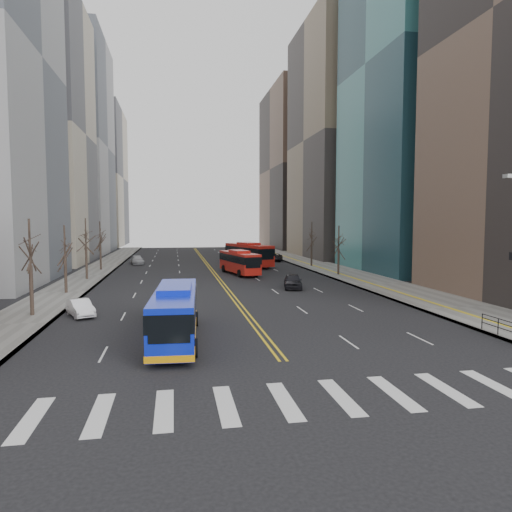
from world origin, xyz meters
The scene contains 14 objects.
ground centered at (0.00, 0.00, 0.00)m, with size 220.00×220.00×0.00m, color black.
sidewalk_right centered at (17.50, 45.00, 0.07)m, with size 7.00×130.00×0.15m, color slate.
sidewalk_left centered at (-16.50, 45.00, 0.07)m, with size 5.00×130.00×0.15m, color slate.
crosswalk centered at (0.00, 0.00, 0.01)m, with size 26.70×4.00×0.01m.
centerline centered at (0.00, 55.00, 0.01)m, with size 0.55×100.00×0.01m.
office_towers centered at (0.12, 68.51, 23.92)m, with size 83.00×134.00×58.00m.
street_trees centered at (-7.18, 34.55, 4.87)m, with size 35.20×47.20×7.60m.
blue_bus centered at (-5.43, 10.24, 1.74)m, with size 3.12×11.49×3.33m.
red_bus_near centered at (3.26, 43.78, 1.83)m, with size 4.43×10.54×3.28m.
red_bus_far centered at (6.31, 54.62, 2.11)m, with size 6.32×12.36×3.81m.
car_white centered at (-12.50, 18.66, 0.64)m, with size 1.36×3.90×1.28m, color white.
car_dark_mid centered at (7.05, 29.77, 0.78)m, with size 1.84×4.58×1.56m, color black.
car_silver centered at (-11.53, 61.11, 0.69)m, with size 1.93×4.75×1.38m, color #A5A6AB.
car_dark_far centered at (12.50, 62.62, 0.69)m, with size 2.28×4.95×1.37m, color black.
Camera 1 is at (-5.47, -17.25, 7.16)m, focal length 32.00 mm.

